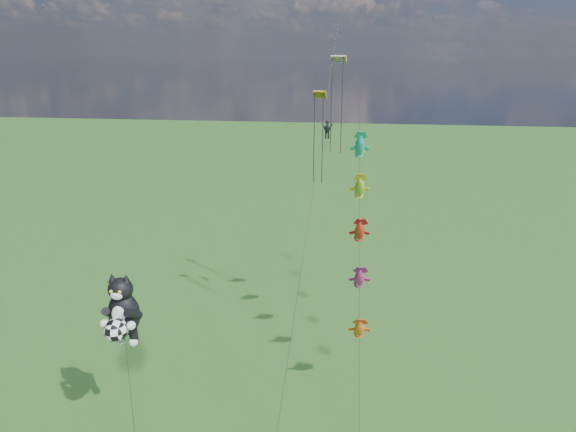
# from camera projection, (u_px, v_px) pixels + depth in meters

# --- Properties ---
(ground) EXTENTS (300.00, 300.00, 0.00)m
(ground) POSITION_uv_depth(u_px,v_px,m) (140.00, 422.00, 32.81)
(ground) COLOR #154310
(cat_kite_rig) EXTENTS (2.56, 4.01, 11.67)m
(cat_kite_rig) POSITION_uv_depth(u_px,v_px,m) (122.00, 312.00, 28.62)
(cat_kite_rig) COLOR brown
(cat_kite_rig) RESTS_ON ground
(fish_windsock_rig) EXTENTS (1.23, 15.96, 20.02)m
(fish_windsock_rig) POSITION_uv_depth(u_px,v_px,m) (360.00, 232.00, 35.79)
(fish_windsock_rig) COLOR brown
(fish_windsock_rig) RESTS_ON ground
(parafoil_rig) EXTENTS (3.61, 17.41, 26.90)m
(parafoil_rig) POSITION_uv_depth(u_px,v_px,m) (327.00, 124.00, 36.88)
(parafoil_rig) COLOR brown
(parafoil_rig) RESTS_ON ground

